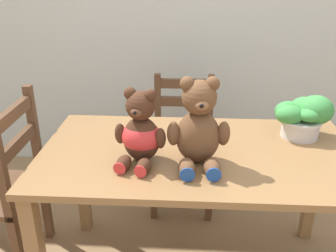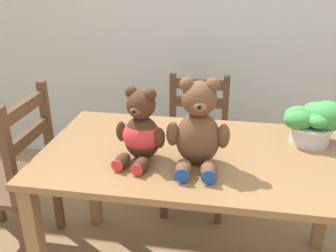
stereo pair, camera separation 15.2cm
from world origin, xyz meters
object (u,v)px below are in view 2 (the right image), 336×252
at_px(wooden_chair_side, 11,179).
at_px(teddy_bear_left, 141,132).
at_px(teddy_bear_right, 198,129).
at_px(wooden_chair_behind, 196,143).
at_px(potted_plant, 314,121).

height_order(wooden_chair_side, teddy_bear_left, teddy_bear_left).
height_order(teddy_bear_left, teddy_bear_right, teddy_bear_right).
bearing_deg(wooden_chair_behind, wooden_chair_side, 34.37).
height_order(wooden_chair_behind, wooden_chair_side, wooden_chair_side).
bearing_deg(wooden_chair_side, potted_plant, -84.86).
xyz_separation_m(wooden_chair_side, teddy_bear_right, (0.99, -0.16, 0.43)).
relative_size(teddy_bear_right, potted_plant, 1.35).
xyz_separation_m(wooden_chair_behind, teddy_bear_left, (-0.16, -0.78, 0.42)).
bearing_deg(teddy_bear_left, potted_plant, -146.69).
distance_m(teddy_bear_right, potted_plant, 0.59).
bearing_deg(teddy_bear_left, teddy_bear_right, -169.41).
bearing_deg(teddy_bear_left, wooden_chair_behind, -89.84).
relative_size(teddy_bear_left, potted_plant, 1.16).
distance_m(wooden_chair_behind, potted_plant, 0.86).
relative_size(wooden_chair_behind, wooden_chair_side, 0.90).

